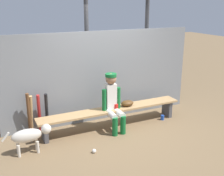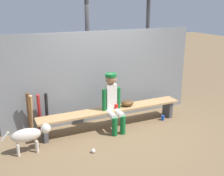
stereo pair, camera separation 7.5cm
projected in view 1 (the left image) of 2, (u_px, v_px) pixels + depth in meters
ground_plane at (112, 127)px, 5.84m from camera, size 30.00×30.00×0.00m
chainlink_fence at (102, 77)px, 5.99m from camera, size 4.37×0.03×1.98m
dugout_bench at (112, 112)px, 5.74m from camera, size 3.13×0.36×0.42m
player_seated at (113, 101)px, 5.56m from camera, size 0.41×0.55×1.18m
baseball_glove at (127, 103)px, 5.85m from camera, size 0.28×0.20×0.12m
bat_aluminum_black at (47, 113)px, 5.51m from camera, size 0.08×0.19×0.84m
bat_aluminum_red at (39, 113)px, 5.50m from camera, size 0.09×0.19×0.82m
bat_wood_tan at (31, 114)px, 5.43m from camera, size 0.09×0.24×0.83m
bat_wood_dark at (29, 114)px, 5.34m from camera, size 0.08×0.16×0.90m
baseball at (94, 151)px, 4.82m from camera, size 0.07×0.07×0.07m
cup_on_ground at (162, 117)px, 6.18m from camera, size 0.08×0.08×0.11m
cup_on_bench at (116, 107)px, 5.68m from camera, size 0.08×0.08×0.11m
dog at (30, 135)px, 4.75m from camera, size 0.84×0.20×0.49m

